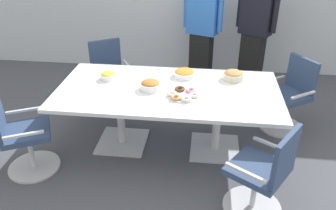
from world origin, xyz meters
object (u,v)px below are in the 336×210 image
(office_chair_1, at_px, (288,98))
(office_chair_2, at_px, (110,78))
(office_chair_0, at_px, (263,176))
(office_chair_3, at_px, (22,137))
(snack_bowl_pretzels, at_px, (150,85))
(donut_platter, at_px, (183,95))
(snack_bowl_chips_orange, at_px, (185,73))
(person_standing_1, at_px, (255,28))
(snack_bowl_cookies, at_px, (233,75))
(snack_bowl_chips_yellow, at_px, (108,76))
(conference_table, at_px, (168,99))
(person_standing_0, at_px, (202,28))

(office_chair_1, xyz_separation_m, office_chair_2, (-2.35, 0.33, 0.00))
(office_chair_0, relative_size, office_chair_3, 1.00)
(snack_bowl_pretzels, relative_size, donut_platter, 0.66)
(snack_bowl_chips_orange, bearing_deg, office_chair_2, 151.22)
(person_standing_1, relative_size, snack_bowl_cookies, 7.92)
(office_chair_0, xyz_separation_m, snack_bowl_chips_orange, (-0.78, 1.25, 0.39))
(person_standing_1, bearing_deg, snack_bowl_cookies, 106.05)
(office_chair_2, height_order, snack_bowl_chips_yellow, office_chair_2)
(office_chair_0, height_order, office_chair_3, same)
(office_chair_1, height_order, snack_bowl_pretzels, office_chair_1)
(snack_bowl_cookies, bearing_deg, office_chair_2, 159.73)
(snack_bowl_chips_orange, bearing_deg, conference_table, -114.24)
(office_chair_3, relative_size, snack_bowl_pretzels, 4.10)
(office_chair_2, xyz_separation_m, snack_bowl_chips_yellow, (0.21, -0.76, 0.39))
(office_chair_2, distance_m, snack_bowl_chips_orange, 1.28)
(office_chair_1, distance_m, office_chair_3, 3.11)
(snack_bowl_chips_orange, distance_m, donut_platter, 0.49)
(office_chair_3, xyz_separation_m, snack_bowl_cookies, (2.15, 0.92, 0.40))
(office_chair_3, height_order, snack_bowl_chips_yellow, office_chair_3)
(snack_bowl_chips_orange, height_order, snack_bowl_pretzels, snack_bowl_pretzels)
(office_chair_1, distance_m, snack_bowl_chips_orange, 1.36)
(conference_table, bearing_deg, snack_bowl_cookies, 24.86)
(snack_bowl_chips_orange, bearing_deg, office_chair_0, -58.00)
(conference_table, distance_m, person_standing_1, 2.00)
(office_chair_3, distance_m, snack_bowl_chips_orange, 1.88)
(office_chair_0, distance_m, office_chair_3, 2.40)
(conference_table, distance_m, snack_bowl_chips_orange, 0.41)
(conference_table, distance_m, donut_platter, 0.27)
(office_chair_3, bearing_deg, office_chair_2, 135.27)
(office_chair_1, relative_size, office_chair_2, 1.00)
(conference_table, relative_size, office_chair_0, 2.64)
(donut_platter, bearing_deg, snack_bowl_chips_orange, 92.59)
(office_chair_3, bearing_deg, snack_bowl_chips_orange, 94.40)
(office_chair_0, height_order, snack_bowl_pretzels, office_chair_0)
(snack_bowl_chips_yellow, height_order, donut_platter, snack_bowl_chips_yellow)
(conference_table, height_order, office_chair_2, office_chair_2)
(snack_bowl_pretzels, bearing_deg, office_chair_0, -37.98)
(office_chair_1, height_order, snack_bowl_chips_orange, office_chair_1)
(person_standing_1, distance_m, snack_bowl_pretzels, 2.12)
(office_chair_0, xyz_separation_m, person_standing_0, (-0.63, 2.64, 0.52))
(office_chair_0, bearing_deg, snack_bowl_chips_yellow, 89.92)
(conference_table, height_order, snack_bowl_chips_yellow, snack_bowl_chips_yellow)
(snack_bowl_pretzels, xyz_separation_m, snack_bowl_cookies, (0.89, 0.37, 0.00))
(office_chair_3, height_order, person_standing_0, person_standing_0)
(snack_bowl_chips_orange, relative_size, snack_bowl_cookies, 1.11)
(snack_bowl_cookies, distance_m, donut_platter, 0.72)
(person_standing_1, relative_size, snack_bowl_chips_yellow, 10.71)
(person_standing_1, bearing_deg, office_chair_1, 140.18)
(snack_bowl_cookies, bearing_deg, office_chair_0, -79.60)
(person_standing_0, distance_m, donut_platter, 1.89)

